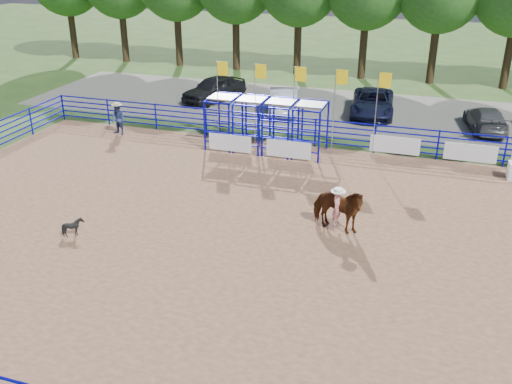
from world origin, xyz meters
TOP-DOWN VIEW (x-y plane):
  - ground at (0.00, 0.00)m, footprint 120.00×120.00m
  - arena_dirt at (0.00, 0.00)m, footprint 30.00×20.00m
  - gravel_strip at (0.00, 17.00)m, footprint 40.00×10.00m
  - horse_and_rider at (2.73, 1.34)m, footprint 2.29×1.48m
  - calf at (-6.21, -1.98)m, footprint 0.72×0.66m
  - spectator_cowboy at (-10.53, 8.62)m, footprint 0.95×0.82m
  - car_a at (-8.17, 16.62)m, footprint 3.54×5.08m
  - car_b at (-3.19, 15.55)m, footprint 2.72×4.95m
  - car_c at (2.04, 16.63)m, footprint 2.94×5.51m
  - car_d at (8.40, 15.57)m, footprint 2.48×4.64m
  - perimeter_fence at (0.00, 0.00)m, footprint 30.10×20.10m
  - chute_assembly at (-1.90, 8.84)m, footprint 19.32×2.41m

SIDE VIEW (x-z plane):
  - ground at x=0.00m, z-range 0.00..0.00m
  - gravel_strip at x=0.00m, z-range 0.00..0.01m
  - arena_dirt at x=0.00m, z-range 0.00..0.02m
  - calf at x=-6.21m, z-range 0.02..0.73m
  - car_d at x=8.40m, z-range 0.01..1.29m
  - car_c at x=2.04m, z-range 0.01..1.48m
  - perimeter_fence at x=0.00m, z-range 0.00..1.50m
  - car_b at x=-3.19m, z-range 0.01..1.56m
  - car_a at x=-8.17m, z-range 0.01..1.62m
  - spectator_cowboy at x=-10.53m, z-range 0.02..1.76m
  - horse_and_rider at x=2.73m, z-range -0.22..2.14m
  - chute_assembly at x=-1.90m, z-range -0.84..3.36m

